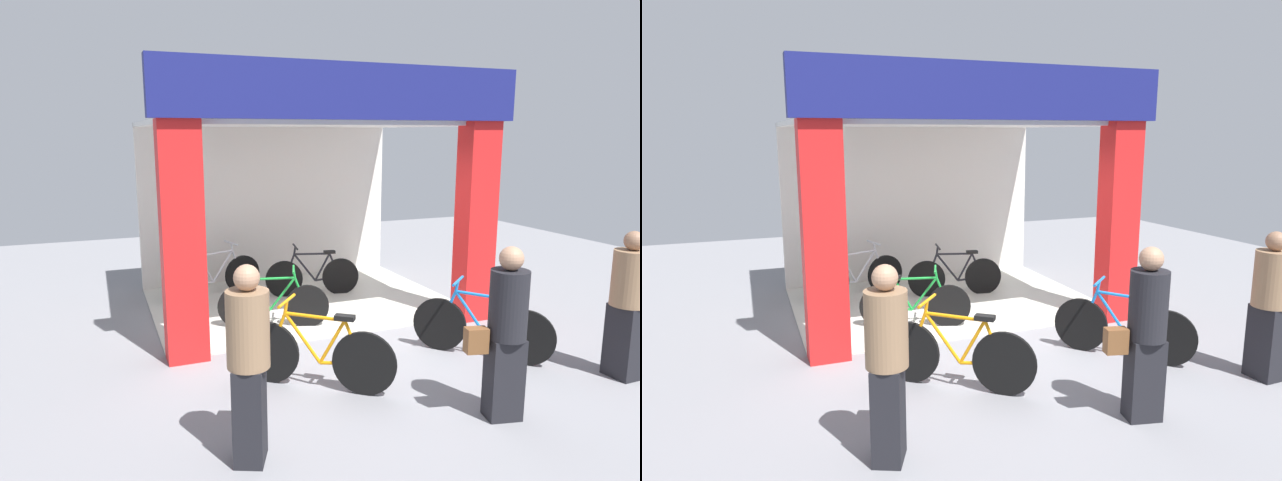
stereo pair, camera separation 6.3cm
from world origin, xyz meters
TOP-DOWN VIEW (x-y plane):
  - ground_plane at (0.00, 0.00)m, footprint 17.15×17.15m
  - shop_facade at (0.00, 1.63)m, footprint 4.78×3.66m
  - bicycle_inside_0 at (0.31, 1.91)m, footprint 1.54×0.43m
  - bicycle_inside_1 at (-0.77, 0.67)m, footprint 1.47×0.57m
  - bicycle_inside_2 at (-1.21, 2.41)m, footprint 1.58×0.54m
  - bicycle_parked_0 at (1.25, -1.27)m, footprint 1.13×1.30m
  - bicycle_parked_1 at (-0.91, -1.31)m, footprint 1.37×1.12m
  - pedestrian_0 at (0.49, -2.55)m, footprint 0.61×0.42m
  - pedestrian_1 at (-1.90, -2.34)m, footprint 0.47×0.64m
  - pedestrian_2 at (2.34, -2.31)m, footprint 0.38×0.38m

SIDE VIEW (x-z plane):
  - ground_plane at x=0.00m, z-range 0.00..0.00m
  - bicycle_inside_1 at x=-0.77m, z-range -0.08..0.76m
  - bicycle_inside_0 at x=0.31m, z-range -0.09..0.77m
  - bicycle_inside_2 at x=-1.21m, z-range -0.09..0.81m
  - bicycle_parked_0 at x=1.25m, z-range -0.09..0.83m
  - bicycle_parked_1 at x=-0.91m, z-range -0.10..0.85m
  - pedestrian_2 at x=2.34m, z-range 0.03..1.68m
  - pedestrian_1 at x=-1.90m, z-range 0.03..1.69m
  - pedestrian_0 at x=0.49m, z-range 0.03..1.69m
  - shop_facade at x=0.00m, z-range 0.11..3.60m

